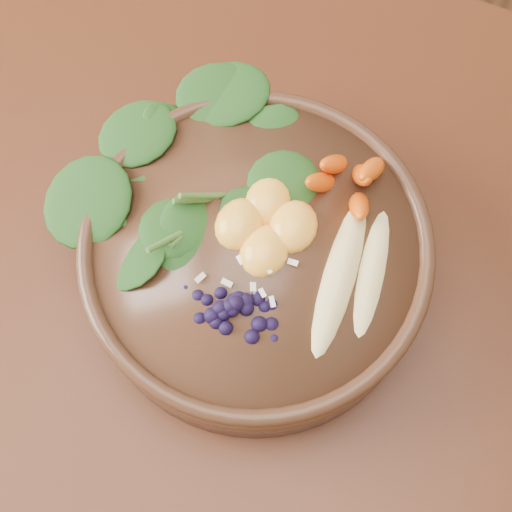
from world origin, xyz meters
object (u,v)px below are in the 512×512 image
at_px(stoneware_bowl, 256,261).
at_px(banana_halves, 358,268).
at_px(kale_heap, 231,152).
at_px(dining_table, 55,379).
at_px(blueberry_pile, 231,304).
at_px(carrot_cluster, 353,161).
at_px(mandarin_cluster, 266,218).

bearing_deg(stoneware_bowl, banana_halves, 4.64).
bearing_deg(banana_halves, kale_heap, 156.45).
bearing_deg(banana_halves, dining_table, -149.72).
height_order(kale_heap, blueberry_pile, kale_heap).
height_order(carrot_cluster, banana_halves, carrot_cluster).
xyz_separation_m(stoneware_bowl, mandarin_cluster, (0.00, 0.02, 0.05)).
xyz_separation_m(dining_table, carrot_cluster, (0.18, 0.19, 0.19)).
bearing_deg(blueberry_pile, carrot_cluster, 72.35).
distance_m(carrot_cluster, mandarin_cluster, 0.07).
distance_m(stoneware_bowl, blueberry_pile, 0.07).
relative_size(stoneware_bowl, kale_heap, 1.53).
xyz_separation_m(mandarin_cluster, blueberry_pile, (0.00, -0.07, 0.00)).
bearing_deg(stoneware_bowl, kale_heap, 128.77).
bearing_deg(stoneware_bowl, dining_table, -137.59).
bearing_deg(mandarin_cluster, dining_table, -134.52).
bearing_deg(blueberry_pile, dining_table, -152.31).
distance_m(banana_halves, mandarin_cluster, 0.07).
relative_size(kale_heap, blueberry_pile, 1.42).
bearing_deg(mandarin_cluster, stoneware_bowl, -94.44).
relative_size(stoneware_bowl, blueberry_pile, 2.16).
bearing_deg(mandarin_cluster, kale_heap, 140.12).
bearing_deg(stoneware_bowl, blueberry_pile, -85.24).
bearing_deg(blueberry_pile, mandarin_cluster, 92.64).
bearing_deg(stoneware_bowl, carrot_cluster, 58.21).
distance_m(kale_heap, banana_halves, 0.12).
relative_size(kale_heap, carrot_cluster, 2.37).
xyz_separation_m(kale_heap, blueberry_pile, (0.04, -0.10, -0.00)).
xyz_separation_m(stoneware_bowl, blueberry_pile, (0.00, -0.05, 0.05)).
height_order(banana_halves, mandarin_cluster, mandarin_cluster).
bearing_deg(mandarin_cluster, blueberry_pile, -87.36).
bearing_deg(kale_heap, stoneware_bowl, -51.23).
distance_m(carrot_cluster, blueberry_pile, 0.13).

